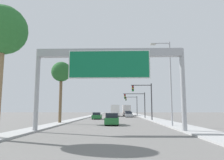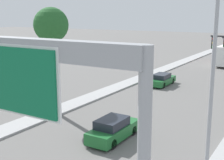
{
  "view_description": "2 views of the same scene",
  "coord_description": "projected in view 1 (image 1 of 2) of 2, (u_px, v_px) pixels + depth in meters",
  "views": [
    {
      "loc": [
        0.76,
        -1.12,
        1.93
      ],
      "look_at": [
        0.0,
        26.81,
        5.72
      ],
      "focal_mm": 35.0,
      "sensor_mm": 36.0,
      "label": 1
    },
    {
      "loc": [
        10.07,
        10.31,
        8.16
      ],
      "look_at": [
        -1.55,
        29.26,
        3.42
      ],
      "focal_mm": 50.0,
      "sensor_mm": 36.0,
      "label": 2
    }
  ],
  "objects": [
    {
      "name": "palm_tree_background",
      "position": [
        61.0,
        73.0,
        31.05
      ],
      "size": [
        2.81,
        2.81,
        8.7
      ],
      "color": "brown",
      "rests_on": "ground"
    },
    {
      "name": "car_near_right",
      "position": [
        128.0,
        114.0,
        61.19
      ],
      "size": [
        1.7,
        4.32,
        1.54
      ],
      "color": "black",
      "rests_on": "ground"
    },
    {
      "name": "palm_tree_foreground",
      "position": [
        2.0,
        32.0,
        15.0
      ],
      "size": [
        3.38,
        3.38,
        9.07
      ],
      "color": "#8C704C",
      "rests_on": "ground"
    },
    {
      "name": "sidewalk_right",
      "position": [
        143.0,
        116.0,
        60.1
      ],
      "size": [
        3.0,
        120.0,
        0.15
      ],
      "color": "#A7A7A7",
      "rests_on": "ground"
    },
    {
      "name": "car_mid_center",
      "position": [
        97.0,
        116.0,
        44.19
      ],
      "size": [
        1.71,
        4.5,
        1.37
      ],
      "color": "#1E662D",
      "rests_on": "ground"
    },
    {
      "name": "truck_box_secondary",
      "position": [
        115.0,
        111.0,
        62.82
      ],
      "size": [
        2.33,
        8.48,
        3.23
      ],
      "color": "red",
      "rests_on": "ground"
    },
    {
      "name": "street_lamp_right",
      "position": [
        169.0,
        77.0,
        25.15
      ],
      "size": [
        2.33,
        0.28,
        9.83
      ],
      "color": "#9EA0A5",
      "rests_on": "ground"
    },
    {
      "name": "truck_box_primary",
      "position": [
        127.0,
        110.0,
        69.43
      ],
      "size": [
        2.38,
        7.39,
        3.32
      ],
      "color": "navy",
      "rests_on": "ground"
    },
    {
      "name": "car_mid_right",
      "position": [
        112.0,
        119.0,
        27.59
      ],
      "size": [
        1.71,
        4.33,
        1.5
      ],
      "color": "#1E662D",
      "rests_on": "ground"
    },
    {
      "name": "traffic_light_far_intersection",
      "position": [
        133.0,
        103.0,
        68.63
      ],
      "size": [
        3.86,
        0.32,
        6.14
      ],
      "color": "#2D2D30",
      "rests_on": "ground"
    },
    {
      "name": "sign_gantry",
      "position": [
        109.0,
        64.0,
        19.38
      ],
      "size": [
        13.31,
        0.73,
        7.34
      ],
      "color": "#9EA0A5",
      "rests_on": "ground"
    },
    {
      "name": "car_far_right",
      "position": [
        129.0,
        115.0,
        55.69
      ],
      "size": [
        1.77,
        4.33,
        1.41
      ],
      "color": "#A5A8AD",
      "rests_on": "ground"
    },
    {
      "name": "median_strip_left",
      "position": [
        89.0,
        116.0,
        60.51
      ],
      "size": [
        2.0,
        120.0,
        0.15
      ],
      "color": "#A7A7A7",
      "rests_on": "ground"
    },
    {
      "name": "traffic_light_mid_block",
      "position": [
        137.0,
        101.0,
        48.8
      ],
      "size": [
        4.9,
        0.32,
        5.74
      ],
      "color": "#2D2D30",
      "rests_on": "ground"
    },
    {
      "name": "traffic_light_near_intersection",
      "position": [
        145.0,
        96.0,
        38.94
      ],
      "size": [
        3.69,
        0.32,
        6.57
      ],
      "color": "#2D2D30",
      "rests_on": "ground"
    }
  ]
}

